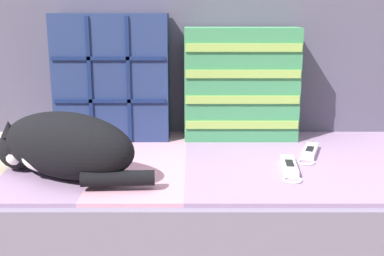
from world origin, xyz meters
name	(u,v)px	position (x,y,z in m)	size (l,w,h in m)	color
couch	(149,214)	(0.00, 0.14, 0.19)	(1.80, 0.82, 0.39)	#3D3838
sofa_backrest	(155,59)	(0.00, 0.48, 0.64)	(1.76, 0.14, 0.50)	#514C60
throw_pillow_quilted	(114,77)	(-0.12, 0.33, 0.59)	(0.37, 0.14, 0.41)	navy
throw_pillow_striped	(242,84)	(0.30, 0.33, 0.57)	(0.37, 0.14, 0.37)	#3D8956
sleeping_cat	(63,146)	(-0.20, -0.06, 0.47)	(0.44, 0.32, 0.17)	black
game_remote_near	(311,152)	(0.49, 0.13, 0.39)	(0.10, 0.19, 0.02)	white
game_remote_far	(291,166)	(0.40, 0.00, 0.39)	(0.06, 0.20, 0.02)	white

